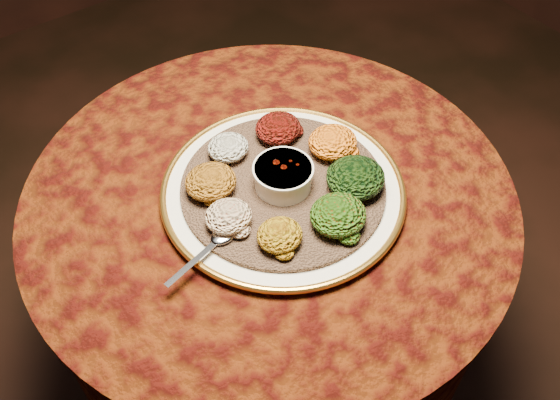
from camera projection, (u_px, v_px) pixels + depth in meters
table at (270, 246)px, 1.34m from camera, size 0.96×0.96×0.73m
platter at (283, 191)px, 1.19m from camera, size 0.50×0.50×0.02m
injera at (283, 187)px, 1.18m from camera, size 0.40×0.40×0.01m
stew_bowl at (283, 175)px, 1.16m from camera, size 0.11×0.11×0.05m
spoon at (219, 240)px, 1.09m from camera, size 0.16×0.05×0.01m
portion_ayib at (228, 148)px, 1.22m from camera, size 0.08×0.08×0.04m
portion_kitfo at (278, 128)px, 1.25m from camera, size 0.09×0.09×0.05m
portion_tikil at (333, 142)px, 1.22m from camera, size 0.10×0.09×0.05m
portion_gomen at (356, 178)px, 1.16m from camera, size 0.11×0.11×0.05m
portion_mixveg at (338, 215)px, 1.10m from camera, size 0.10×0.10×0.05m
portion_kik at (280, 235)px, 1.08m from camera, size 0.08×0.08×0.04m
portion_timatim at (228, 216)px, 1.10m from camera, size 0.09×0.08×0.04m
portion_shiro at (211, 182)px, 1.16m from camera, size 0.10×0.09×0.05m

